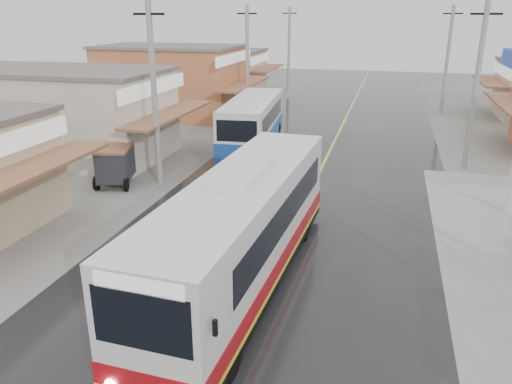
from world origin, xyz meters
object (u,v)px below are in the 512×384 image
Objects in this scene: coach_bus at (244,230)px; second_bus at (252,123)px; tricycle_near at (115,163)px; cyclist at (206,217)px.

coach_bus reaches higher than second_bus.
coach_bus is 4.56× the size of tricycle_near.
cyclist is 7.25m from tricycle_near.
tricycle_near is at bearing -124.76° from second_bus.
tricycle_near is (-4.37, -7.66, -0.54)m from second_bus.
cyclist is 0.86× the size of tricycle_near.
second_bus is (-3.75, 14.64, -0.13)m from coach_bus.
second_bus is 11.96m from cyclist.
tricycle_near is at bearing 145.54° from cyclist.
second_bus is 8.83m from tricycle_near.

